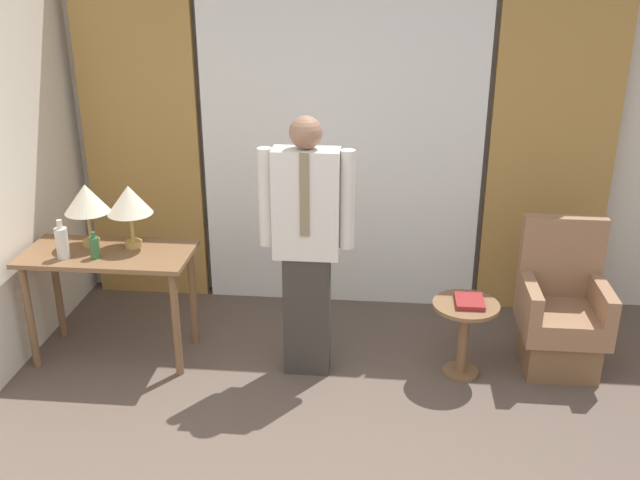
{
  "coord_description": "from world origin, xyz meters",
  "views": [
    {
      "loc": [
        0.33,
        -2.41,
        2.54
      ],
      "look_at": [
        -0.04,
        1.45,
        0.98
      ],
      "focal_mm": 40.0,
      "sensor_mm": 36.0,
      "label": 1
    }
  ],
  "objects_px": {
    "table_lamp_right": "(129,201)",
    "armchair": "(561,315)",
    "table_lamp_left": "(86,200)",
    "side_table": "(464,326)",
    "bottle_by_lamp": "(62,242)",
    "desk": "(110,270)",
    "person": "(307,239)",
    "bottle_near_edge": "(95,247)",
    "book": "(469,301)"
  },
  "relations": [
    {
      "from": "table_lamp_right",
      "to": "armchair",
      "type": "bearing_deg",
      "value": 1.18
    },
    {
      "from": "table_lamp_left",
      "to": "side_table",
      "type": "height_order",
      "value": "table_lamp_left"
    },
    {
      "from": "bottle_by_lamp",
      "to": "table_lamp_right",
      "type": "bearing_deg",
      "value": 30.03
    },
    {
      "from": "desk",
      "to": "table_lamp_right",
      "type": "bearing_deg",
      "value": 35.14
    },
    {
      "from": "desk",
      "to": "person",
      "type": "xyz_separation_m",
      "value": [
        1.3,
        -0.07,
        0.29
      ]
    },
    {
      "from": "armchair",
      "to": "table_lamp_right",
      "type": "bearing_deg",
      "value": -178.82
    },
    {
      "from": "desk",
      "to": "side_table",
      "type": "bearing_deg",
      "value": -0.74
    },
    {
      "from": "person",
      "to": "side_table",
      "type": "relative_size",
      "value": 3.31
    },
    {
      "from": "bottle_near_edge",
      "to": "person",
      "type": "relative_size",
      "value": 0.1
    },
    {
      "from": "table_lamp_right",
      "to": "person",
      "type": "bearing_deg",
      "value": -8.45
    },
    {
      "from": "bottle_near_edge",
      "to": "book",
      "type": "relative_size",
      "value": 0.81
    },
    {
      "from": "table_lamp_right",
      "to": "table_lamp_left",
      "type": "bearing_deg",
      "value": 180.0
    },
    {
      "from": "table_lamp_left",
      "to": "armchair",
      "type": "xyz_separation_m",
      "value": [
        3.07,
        0.06,
        -0.71
      ]
    },
    {
      "from": "desk",
      "to": "bottle_by_lamp",
      "type": "distance_m",
      "value": 0.35
    },
    {
      "from": "bottle_by_lamp",
      "to": "person",
      "type": "distance_m",
      "value": 1.54
    },
    {
      "from": "bottle_near_edge",
      "to": "side_table",
      "type": "bearing_deg",
      "value": 1.74
    },
    {
      "from": "table_lamp_right",
      "to": "side_table",
      "type": "bearing_deg",
      "value": -3.45
    },
    {
      "from": "armchair",
      "to": "table_lamp_left",
      "type": "bearing_deg",
      "value": -178.93
    },
    {
      "from": "desk",
      "to": "armchair",
      "type": "relative_size",
      "value": 1.11
    },
    {
      "from": "table_lamp_right",
      "to": "book",
      "type": "distance_m",
      "value": 2.25
    },
    {
      "from": "table_lamp_right",
      "to": "side_table",
      "type": "height_order",
      "value": "table_lamp_right"
    },
    {
      "from": "desk",
      "to": "person",
      "type": "distance_m",
      "value": 1.34
    },
    {
      "from": "table_lamp_right",
      "to": "armchair",
      "type": "relative_size",
      "value": 0.43
    },
    {
      "from": "bottle_near_edge",
      "to": "bottle_by_lamp",
      "type": "height_order",
      "value": "bottle_by_lamp"
    },
    {
      "from": "bottle_by_lamp",
      "to": "side_table",
      "type": "height_order",
      "value": "bottle_by_lamp"
    },
    {
      "from": "person",
      "to": "bottle_by_lamp",
      "type": "bearing_deg",
      "value": -178.28
    },
    {
      "from": "person",
      "to": "armchair",
      "type": "bearing_deg",
      "value": 8.03
    },
    {
      "from": "desk",
      "to": "armchair",
      "type": "height_order",
      "value": "armchair"
    },
    {
      "from": "side_table",
      "to": "desk",
      "type": "bearing_deg",
      "value": 179.26
    },
    {
      "from": "book",
      "to": "table_lamp_right",
      "type": "bearing_deg",
      "value": 176.62
    },
    {
      "from": "table_lamp_right",
      "to": "bottle_near_edge",
      "type": "relative_size",
      "value": 2.4
    },
    {
      "from": "person",
      "to": "book",
      "type": "bearing_deg",
      "value": 2.46
    },
    {
      "from": "table_lamp_left",
      "to": "side_table",
      "type": "xyz_separation_m",
      "value": [
        2.44,
        -0.13,
        -0.72
      ]
    },
    {
      "from": "bottle_by_lamp",
      "to": "side_table",
      "type": "xyz_separation_m",
      "value": [
        2.53,
        0.09,
        -0.51
      ]
    },
    {
      "from": "table_lamp_right",
      "to": "side_table",
      "type": "distance_m",
      "value": 2.28
    },
    {
      "from": "table_lamp_right",
      "to": "desk",
      "type": "bearing_deg",
      "value": -144.86
    },
    {
      "from": "bottle_by_lamp",
      "to": "book",
      "type": "distance_m",
      "value": 2.58
    },
    {
      "from": "desk",
      "to": "bottle_by_lamp",
      "type": "bearing_deg",
      "value": -153.34
    },
    {
      "from": "bottle_by_lamp",
      "to": "side_table",
      "type": "relative_size",
      "value": 0.5
    },
    {
      "from": "desk",
      "to": "person",
      "type": "height_order",
      "value": "person"
    },
    {
      "from": "bottle_near_edge",
      "to": "book",
      "type": "bearing_deg",
      "value": 1.76
    },
    {
      "from": "table_lamp_left",
      "to": "armchair",
      "type": "distance_m",
      "value": 3.16
    },
    {
      "from": "desk",
      "to": "side_table",
      "type": "distance_m",
      "value": 2.32
    },
    {
      "from": "person",
      "to": "armchair",
      "type": "xyz_separation_m",
      "value": [
        1.63,
        0.23,
        -0.56
      ]
    },
    {
      "from": "table_lamp_left",
      "to": "table_lamp_right",
      "type": "distance_m",
      "value": 0.28
    },
    {
      "from": "side_table",
      "to": "table_lamp_left",
      "type": "bearing_deg",
      "value": 176.96
    },
    {
      "from": "table_lamp_right",
      "to": "person",
      "type": "height_order",
      "value": "person"
    },
    {
      "from": "desk",
      "to": "bottle_near_edge",
      "type": "bearing_deg",
      "value": -109.64
    },
    {
      "from": "bottle_near_edge",
      "to": "side_table",
      "type": "relative_size",
      "value": 0.34
    },
    {
      "from": "desk",
      "to": "table_lamp_left",
      "type": "xyz_separation_m",
      "value": [
        -0.14,
        0.1,
        0.44
      ]
    }
  ]
}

